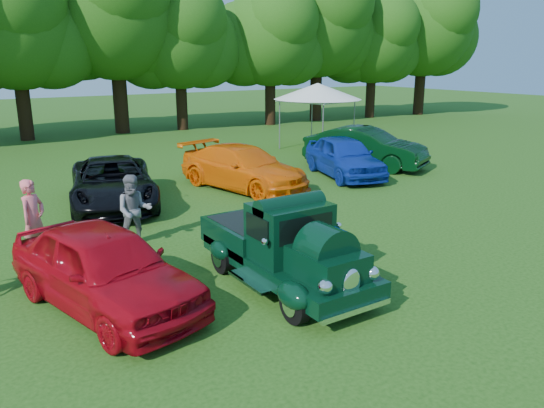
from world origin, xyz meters
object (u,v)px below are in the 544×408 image
spectator_pink (33,219)px  hero_pickup (284,249)px  back_car_blue (344,156)px  red_convertible (105,268)px  back_car_orange (243,168)px  canopy_tent (318,92)px  back_car_green (365,148)px  spectator_grey (134,211)px  back_car_black (113,183)px

spectator_pink → hero_pickup: bearing=-89.5°
hero_pickup → spectator_pink: bearing=132.4°
back_car_blue → spectator_pink: spectator_pink is taller
hero_pickup → red_convertible: (-3.38, 0.90, 0.02)m
spectator_pink → back_car_orange: bearing=-18.1°
hero_pickup → back_car_blue: 10.68m
canopy_tent → back_car_green: bearing=-104.1°
back_car_orange → spectator_grey: (-5.26, -3.74, 0.14)m
spectator_grey → canopy_tent: canopy_tent is taller
back_car_black → canopy_tent: canopy_tent is taller
red_convertible → back_car_blue: bearing=15.0°
back_car_blue → spectator_pink: (-11.83, -2.88, 0.14)m
back_car_black → back_car_blue: 8.96m
spectator_pink → canopy_tent: bearing=-11.5°
back_car_orange → canopy_tent: 9.59m
spectator_pink → spectator_grey: size_ratio=1.04×
hero_pickup → back_car_green: size_ratio=0.88×
hero_pickup → spectator_grey: 4.32m
hero_pickup → back_car_blue: size_ratio=0.97×
back_car_green → spectator_grey: (-11.54, -4.25, 0.05)m
red_convertible → spectator_pink: spectator_pink is taller
back_car_orange → back_car_blue: bearing=-19.7°
back_car_green → back_car_orange: bearing=158.9°
back_car_orange → canopy_tent: (7.55, 5.52, 2.12)m
hero_pickup → canopy_tent: size_ratio=0.83×
hero_pickup → red_convertible: bearing=165.0°
spectator_pink → red_convertible: bearing=-121.7°
back_car_black → back_car_blue: size_ratio=1.15×
back_car_blue → spectator_grey: size_ratio=2.59×
back_car_orange → spectator_pink: bearing=-170.7°
red_convertible → back_car_orange: bearing=30.0°
back_car_orange → spectator_grey: size_ratio=2.92×
spectator_grey → back_car_black: bearing=96.9°
back_car_orange → spectator_grey: spectator_grey is taller
spectator_pink → canopy_tent: canopy_tent is taller
back_car_black → back_car_orange: bearing=11.3°
red_convertible → back_car_blue: 12.89m
red_convertible → back_car_black: bearing=57.4°
back_car_black → back_car_blue: back_car_blue is taller
back_car_orange → back_car_green: bearing=-9.8°
back_car_black → back_car_green: bearing=15.7°
back_car_blue → canopy_tent: size_ratio=0.85×
back_car_blue → back_car_green: 2.14m
red_convertible → spectator_pink: (-0.62, 3.49, 0.15)m
back_car_green → spectator_pink: spectator_pink is taller
back_car_blue → spectator_grey: (-9.60, -3.34, 0.11)m
back_car_blue → canopy_tent: bearing=77.7°
back_car_blue → hero_pickup: bearing=-121.0°
hero_pickup → spectator_pink: size_ratio=2.42×
hero_pickup → back_car_green: bearing=40.0°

